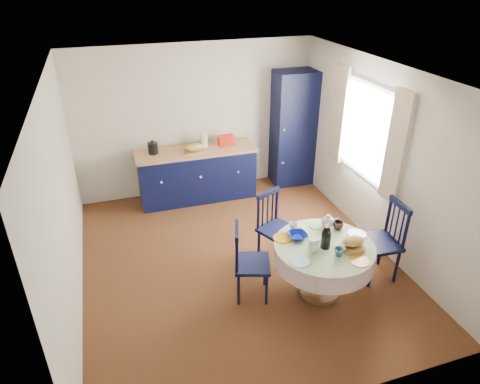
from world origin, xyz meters
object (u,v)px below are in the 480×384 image
object	(u,v)px
dining_table	(324,253)
cobalt_bowl	(297,236)
chair_far	(275,227)
chair_right	(383,240)
chair_left	(249,262)
mug_b	(339,252)
pantry_cabinet	(293,129)
kitchen_counter	(197,173)
mug_d	(293,226)
mug_c	(338,225)
mug_a	(313,248)

from	to	relation	value
dining_table	cobalt_bowl	size ratio (longest dim) A/B	5.09
chair_far	chair_right	xyz separation A→B (m)	(1.13, -0.75, 0.04)
chair_left	mug_b	distance (m)	1.04
pantry_cabinet	chair_right	xyz separation A→B (m)	(-0.04, -2.83, -0.48)
kitchen_counter	pantry_cabinet	distance (m)	1.85
cobalt_bowl	chair_left	bearing A→B (deg)	179.58
chair_far	mug_d	bearing A→B (deg)	-108.39
kitchen_counter	mug_d	size ratio (longest dim) A/B	18.65
chair_left	chair_far	world-z (taller)	chair_far
mug_b	mug_d	xyz separation A→B (m)	(-0.26, 0.63, -0.00)
kitchen_counter	mug_b	size ratio (longest dim) A/B	18.51
chair_far	mug_c	xyz separation A→B (m)	(0.58, -0.57, 0.26)
pantry_cabinet	mug_b	world-z (taller)	pantry_cabinet
chair_far	mug_a	xyz separation A→B (m)	(0.09, -0.88, 0.25)
mug_a	mug_c	size ratio (longest dim) A/B	0.89
dining_table	mug_a	distance (m)	0.25
mug_a	mug_b	distance (m)	0.29
mug_b	mug_c	size ratio (longest dim) A/B	0.84
pantry_cabinet	mug_d	xyz separation A→B (m)	(-1.11, -2.50, -0.26)
pantry_cabinet	mug_c	bearing A→B (deg)	-101.02
dining_table	mug_c	bearing A→B (deg)	39.73
chair_far	mug_a	distance (m)	0.92
mug_a	mug_c	bearing A→B (deg)	32.57
kitchen_counter	dining_table	distance (m)	2.94
mug_a	cobalt_bowl	distance (m)	0.30
chair_far	cobalt_bowl	xyz separation A→B (m)	(0.03, -0.59, 0.23)
pantry_cabinet	dining_table	size ratio (longest dim) A/B	1.73
chair_far	pantry_cabinet	bearing A→B (deg)	35.06
dining_table	chair_right	xyz separation A→B (m)	(0.86, 0.08, -0.05)
mug_b	dining_table	bearing A→B (deg)	100.68
mug_b	cobalt_bowl	world-z (taller)	mug_b
chair_right	mug_a	xyz separation A→B (m)	(-1.04, -0.14, 0.21)
chair_left	chair_right	distance (m)	1.70
mug_d	chair_far	bearing A→B (deg)	97.34
pantry_cabinet	mug_d	bearing A→B (deg)	-112.54
chair_right	mug_c	xyz separation A→B (m)	(-0.55, 0.18, 0.22)
chair_left	chair_far	bearing A→B (deg)	-26.21
kitchen_counter	chair_far	size ratio (longest dim) A/B	2.03
kitchen_counter	chair_far	distance (m)	2.07
chair_far	mug_d	distance (m)	0.49
kitchen_counter	chair_left	size ratio (longest dim) A/B	2.08
chair_left	mug_d	xyz separation A→B (m)	(0.62, 0.17, 0.27)
chair_left	chair_right	size ratio (longest dim) A/B	0.91
dining_table	mug_a	size ratio (longest dim) A/B	10.35
chair_left	mug_c	size ratio (longest dim) A/B	7.52
cobalt_bowl	chair_right	bearing A→B (deg)	-8.07
pantry_cabinet	dining_table	bearing A→B (deg)	-105.65
pantry_cabinet	chair_far	size ratio (longest dim) A/B	2.06
chair_right	mug_c	distance (m)	0.62
kitchen_counter	cobalt_bowl	world-z (taller)	kitchen_counter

